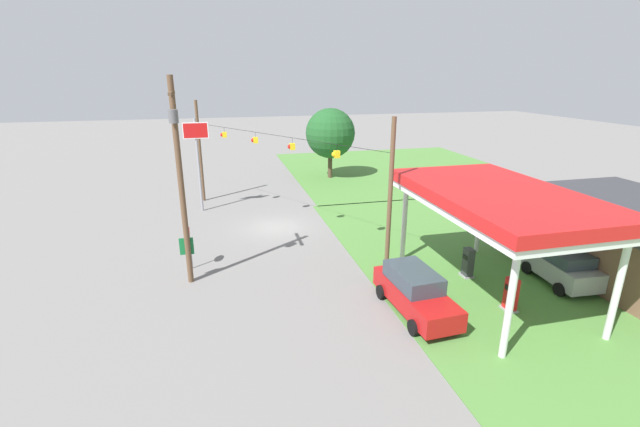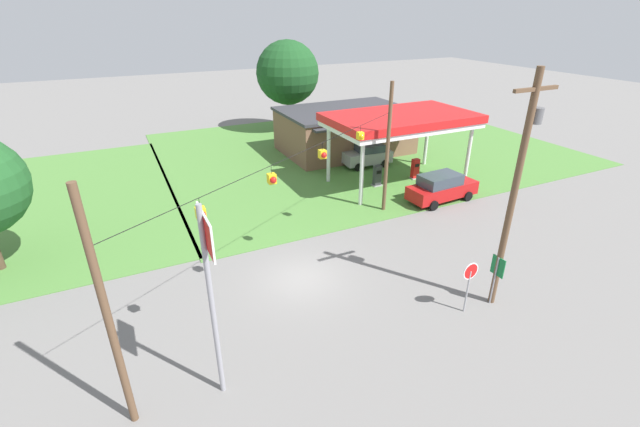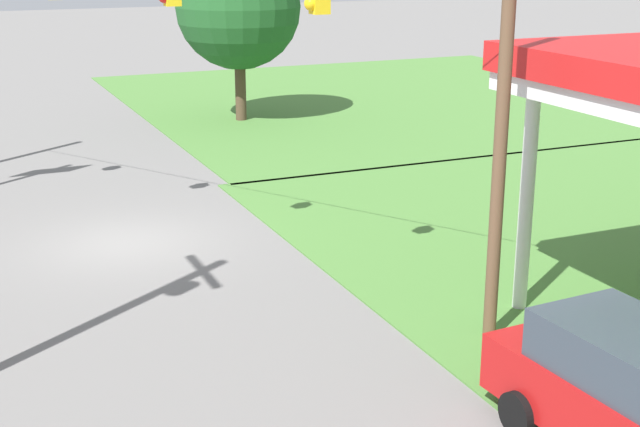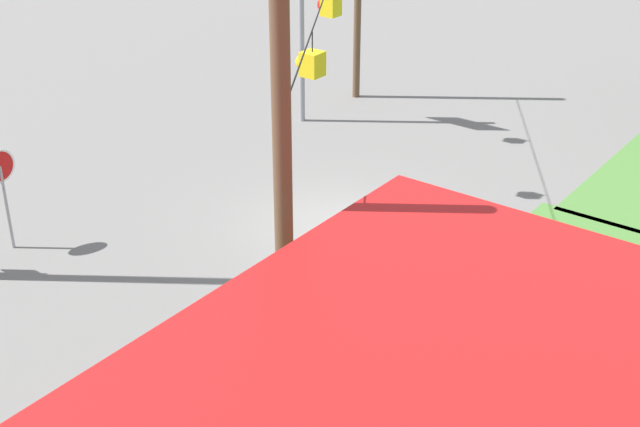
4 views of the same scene
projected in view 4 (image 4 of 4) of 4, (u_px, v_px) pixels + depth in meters
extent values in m
plane|color=slate|center=(336.00, 225.00, 22.09)|extent=(160.00, 160.00, 0.00)
cylinder|color=silver|center=(406.00, 403.00, 12.58)|extent=(0.28, 0.28, 4.38)
cylinder|color=#99999E|center=(7.00, 208.00, 20.61)|extent=(0.08, 0.08, 2.10)
cylinder|color=gray|center=(301.00, 9.00, 26.91)|extent=(0.18, 0.18, 7.18)
cylinder|color=brown|center=(285.00, 282.00, 11.72)|extent=(0.24, 0.24, 8.31)
cube|color=yellow|center=(331.00, 6.00, 17.70)|extent=(0.32, 0.32, 0.40)
sphere|color=red|center=(324.00, 5.00, 17.79)|extent=(0.28, 0.28, 0.28)
cylinder|color=black|center=(312.00, 41.00, 14.14)|extent=(0.02, 0.02, 0.35)
cube|color=yellow|center=(312.00, 64.00, 14.31)|extent=(0.32, 0.32, 0.40)
sphere|color=yellow|center=(304.00, 62.00, 14.40)|extent=(0.28, 0.28, 0.28)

